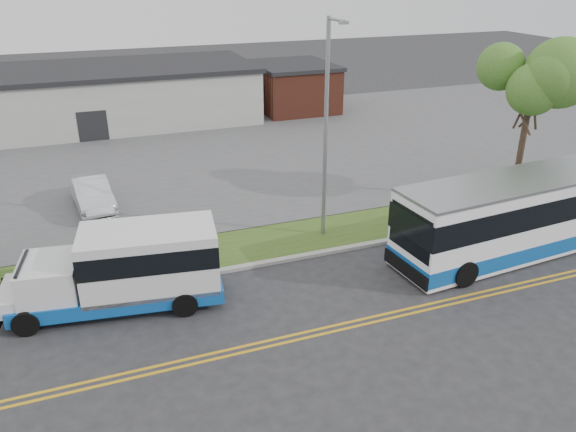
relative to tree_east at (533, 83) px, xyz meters
name	(u,v)px	position (x,y,z in m)	size (l,w,h in m)	color
ground	(283,276)	(-14.00, -3.00, -6.20)	(140.00, 140.00, 0.00)	#28282B
lane_line_north	(321,329)	(-14.00, -6.85, -6.20)	(70.00, 0.12, 0.01)	gold
lane_line_south	(325,334)	(-14.00, -7.15, -6.20)	(70.00, 0.12, 0.01)	gold
curb	(274,261)	(-14.00, -1.90, -6.13)	(80.00, 0.30, 0.15)	#9E9B93
verge	(260,244)	(-14.00, -0.10, -6.15)	(80.00, 3.30, 0.10)	#314C19
parking_lot	(194,153)	(-14.00, 14.00, -6.15)	(80.00, 25.00, 0.10)	#4C4C4F
commercial_building	(87,97)	(-20.00, 24.00, -4.02)	(25.40, 10.40, 4.35)	#9E9E99
brick_wing	(294,87)	(-3.50, 23.00, -4.24)	(6.30, 7.30, 3.90)	brown
tree_east	(533,83)	(0.00, 0.00, 0.00)	(5.20, 5.20, 8.33)	#32261B
streetlight_near	(327,125)	(-11.00, -0.27, -0.97)	(0.35, 1.53, 9.50)	gray
shuttle_bus	(129,266)	(-19.86, -2.99, -4.62)	(7.97, 3.52, 2.96)	#0E4D9F
transit_bus	(527,213)	(-3.45, -4.54, -4.47)	(12.54, 3.80, 3.43)	white
parked_car_a	(92,193)	(-20.73, 6.62, -5.32)	(1.67, 4.78, 1.58)	silver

